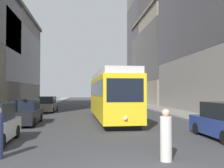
# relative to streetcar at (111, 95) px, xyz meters

# --- Properties ---
(sidewalk_left) EXTENTS (3.36, 120.00, 0.15)m
(sidewalk_left) POSITION_rel_streetcar_xyz_m (-9.40, 26.41, -2.03)
(sidewalk_left) COLOR gray
(sidewalk_left) RESTS_ON ground
(sidewalk_right) EXTENTS (3.36, 120.00, 0.15)m
(sidewalk_right) POSITION_rel_streetcar_xyz_m (7.80, 26.41, -2.03)
(sidewalk_right) COLOR gray
(sidewalk_right) RESTS_ON ground
(streetcar) EXTENTS (2.99, 12.46, 3.89)m
(streetcar) POSITION_rel_streetcar_xyz_m (0.00, 0.00, 0.00)
(streetcar) COLOR black
(streetcar) RESTS_ON ground
(transit_bus) EXTENTS (2.96, 12.37, 3.45)m
(transit_bus) POSITION_rel_streetcar_xyz_m (3.32, 16.43, -0.15)
(transit_bus) COLOR black
(transit_bus) RESTS_ON ground
(parked_car_left_near) EXTENTS (1.98, 5.02, 1.82)m
(parked_car_left_near) POSITION_rel_streetcar_xyz_m (-6.42, -1.75, -1.26)
(parked_car_left_near) COLOR black
(parked_car_left_near) RESTS_ON ground
(parked_car_left_mid) EXTENTS (2.02, 4.55, 1.82)m
(parked_car_left_mid) POSITION_rel_streetcar_xyz_m (-6.42, 9.20, -1.26)
(parked_car_left_mid) COLOR black
(parked_car_left_mid) RESTS_ON ground
(pedestrian_crossing_near) EXTENTS (0.39, 0.39, 1.76)m
(pedestrian_crossing_near) POSITION_rel_streetcar_xyz_m (0.56, -12.32, -1.28)
(pedestrian_crossing_near) COLOR beige
(pedestrian_crossing_near) RESTS_ON ground
(building_right_corner) EXTENTS (16.22, 21.54, 17.93)m
(building_right_corner) POSITION_rel_streetcar_xyz_m (17.29, 29.17, 7.10)
(building_right_corner) COLOR gray
(building_right_corner) RESTS_ON ground
(building_right_far) EXTENTS (15.64, 15.06, 28.94)m
(building_right_far) POSITION_rel_streetcar_xyz_m (17.00, 39.83, 12.82)
(building_right_far) COLOR slate
(building_right_far) RESTS_ON ground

